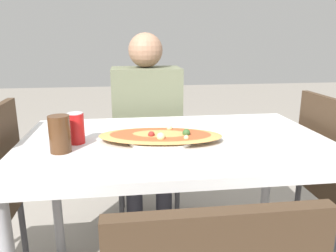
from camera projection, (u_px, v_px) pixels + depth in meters
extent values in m
cube|color=silver|center=(176.00, 144.00, 1.38)|extent=(1.29, 0.82, 0.04)
cylinder|color=#99999E|center=(56.00, 195.00, 1.75)|extent=(0.05, 0.05, 0.72)
cylinder|color=#99999E|center=(266.00, 183.00, 1.90)|extent=(0.05, 0.05, 0.72)
cube|color=#3F2D1E|center=(147.00, 156.00, 2.09)|extent=(0.40, 0.40, 0.04)
cube|color=#3F2D1E|center=(145.00, 113.00, 2.21)|extent=(0.38, 0.03, 0.45)
cylinder|color=#38383D|center=(177.00, 200.00, 2.01)|extent=(0.03, 0.03, 0.42)
cylinder|color=#38383D|center=(122.00, 203.00, 1.97)|extent=(0.03, 0.03, 0.42)
cylinder|color=#38383D|center=(170.00, 177.00, 2.34)|extent=(0.03, 0.03, 0.42)
cylinder|color=#38383D|center=(122.00, 180.00, 2.29)|extent=(0.03, 0.03, 0.42)
cube|color=#3F2D1E|center=(3.00, 159.00, 1.36)|extent=(0.03, 0.38, 0.45)
cylinder|color=#38383D|center=(24.00, 236.00, 1.65)|extent=(0.03, 0.03, 0.42)
cube|color=#3F2D1E|center=(321.00, 143.00, 1.57)|extent=(0.03, 0.38, 0.45)
cylinder|color=#38383D|center=(296.00, 213.00, 1.86)|extent=(0.03, 0.03, 0.42)
cylinder|color=#38383D|center=(332.00, 250.00, 1.54)|extent=(0.03, 0.03, 0.42)
cylinder|color=#2D2D38|center=(164.00, 195.00, 2.03)|extent=(0.10, 0.10, 0.46)
cylinder|color=#2D2D38|center=(134.00, 197.00, 2.01)|extent=(0.10, 0.10, 0.46)
cube|color=#60664C|center=(147.00, 113.00, 1.99)|extent=(0.40, 0.26, 0.55)
sphere|color=#997056|center=(146.00, 50.00, 1.89)|extent=(0.20, 0.20, 0.20)
cylinder|color=white|center=(160.00, 140.00, 1.35)|extent=(0.27, 0.27, 0.01)
ellipsoid|color=tan|center=(160.00, 136.00, 1.34)|extent=(0.54, 0.31, 0.02)
ellipsoid|color=#C14C28|center=(160.00, 134.00, 1.34)|extent=(0.44, 0.26, 0.01)
sphere|color=#335928|center=(186.00, 133.00, 1.33)|extent=(0.03, 0.03, 0.03)
sphere|color=beige|center=(169.00, 128.00, 1.41)|extent=(0.02, 0.02, 0.02)
sphere|color=maroon|center=(151.00, 135.00, 1.31)|extent=(0.03, 0.03, 0.03)
sphere|color=beige|center=(161.00, 137.00, 1.27)|extent=(0.03, 0.03, 0.03)
sphere|color=beige|center=(186.00, 138.00, 1.28)|extent=(0.02, 0.02, 0.02)
cylinder|color=red|center=(76.00, 128.00, 1.31)|extent=(0.07, 0.07, 0.12)
cylinder|color=silver|center=(75.00, 113.00, 1.30)|extent=(0.06, 0.06, 0.00)
cylinder|color=#4C2D19|center=(60.00, 134.00, 1.21)|extent=(0.08, 0.08, 0.14)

